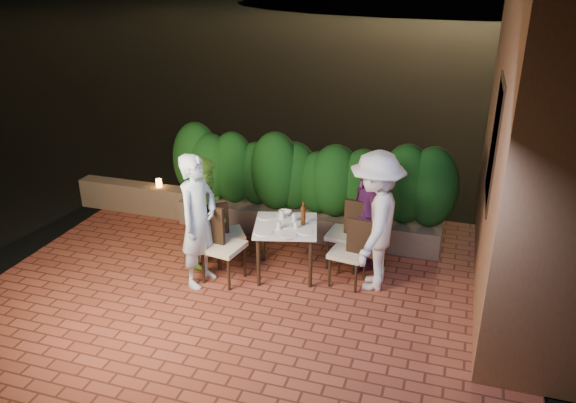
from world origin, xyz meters
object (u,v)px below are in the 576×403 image
at_px(beer_bottle, 303,213).
at_px(chair_left_back, 228,233).
at_px(chair_right_back, 346,233).
at_px(dining_table, 286,249).
at_px(chair_left_front, 223,245).
at_px(diner_green, 208,211).
at_px(parapet_lamp, 159,183).
at_px(diner_blue, 198,221).
at_px(chair_right_front, 348,251).
at_px(bowl, 285,213).
at_px(diner_white, 375,222).
at_px(diner_purple, 367,215).

xyz_separation_m(beer_bottle, chair_left_back, (-1.11, -0.02, -0.45)).
relative_size(beer_bottle, chair_right_back, 0.33).
relative_size(dining_table, chair_left_front, 0.79).
xyz_separation_m(diner_green, parapet_lamp, (-1.51, 1.26, -0.22)).
height_order(dining_table, chair_left_front, chair_left_front).
bearing_deg(parapet_lamp, diner_blue, -47.87).
distance_m(dining_table, chair_right_front, 0.87).
bearing_deg(bowl, chair_right_front, -17.51).
relative_size(chair_right_front, diner_white, 0.52).
bearing_deg(chair_right_back, chair_right_front, 111.72).
distance_m(bowl, chair_left_front, 0.99).
relative_size(bowl, chair_left_front, 0.18).
bearing_deg(parapet_lamp, chair_left_back, -34.22).
height_order(diner_blue, diner_white, diner_white).
xyz_separation_m(bowl, chair_left_front, (-0.62, -0.73, -0.24)).
distance_m(chair_right_back, diner_blue, 2.07).
relative_size(diner_white, diner_purple, 1.18).
bearing_deg(bowl, diner_purple, 12.55).
xyz_separation_m(diner_white, parapet_lamp, (-3.86, 1.21, -0.37)).
xyz_separation_m(bowl, diner_green, (-1.04, -0.31, 0.01)).
xyz_separation_m(dining_table, parapet_lamp, (-2.67, 1.27, 0.20)).
relative_size(chair_right_back, parapet_lamp, 7.33).
distance_m(bowl, diner_white, 1.35).
height_order(dining_table, diner_blue, diner_blue).
bearing_deg(diner_blue, parapet_lamp, 51.48).
bearing_deg(diner_purple, chair_right_front, -42.89).
bearing_deg(diner_blue, chair_left_front, -53.77).
bearing_deg(chair_left_back, diner_purple, -19.44).
height_order(bowl, chair_right_front, chair_right_front).
height_order(dining_table, chair_right_back, chair_right_back).
bearing_deg(diner_blue, beer_bottle, -53.58).
bearing_deg(chair_left_front, dining_table, 38.67).
bearing_deg(beer_bottle, diner_green, -177.27).
bearing_deg(diner_green, chair_right_front, -97.33).
xyz_separation_m(dining_table, diner_white, (1.19, 0.06, 0.56)).
bearing_deg(diner_blue, chair_right_front, -64.03).
bearing_deg(chair_left_back, diner_white, -34.52).
bearing_deg(parapet_lamp, bowl, -20.50).
distance_m(dining_table, chair_left_back, 0.89).
bearing_deg(bowl, dining_table, -69.27).
bearing_deg(dining_table, diner_white, 2.70).
height_order(dining_table, chair_right_front, chair_right_front).
bearing_deg(chair_left_back, dining_table, -38.07).
xyz_separation_m(chair_left_back, parapet_lamp, (-1.79, 1.22, 0.10)).
distance_m(chair_right_front, diner_white, 0.56).
height_order(diner_green, parapet_lamp, diner_green).
xyz_separation_m(dining_table, diner_blue, (-1.02, -0.56, 0.54)).
bearing_deg(chair_left_front, diner_white, 23.06).
xyz_separation_m(chair_left_front, diner_purple, (1.74, 0.98, 0.26)).
height_order(dining_table, diner_purple, diner_purple).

